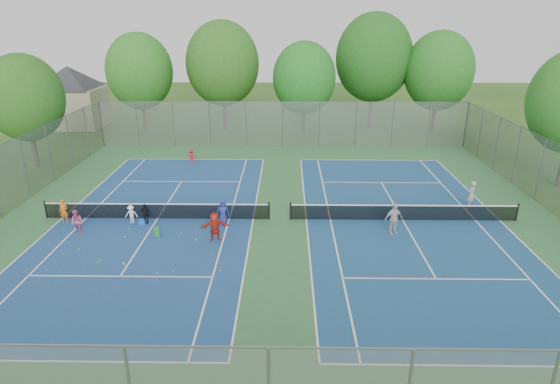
{
  "coord_description": "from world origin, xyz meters",
  "views": [
    {
      "loc": [
        0.39,
        -24.43,
        10.83
      ],
      "look_at": [
        0.0,
        1.0,
        1.3
      ],
      "focal_mm": 30.0,
      "sensor_mm": 36.0,
      "label": 1
    }
  ],
  "objects_px": {
    "net_right": "(403,213)",
    "ball_crate": "(141,222)",
    "ball_hopper": "(157,232)",
    "net_left": "(157,211)",
    "instructor": "(471,195)"
  },
  "relations": [
    {
      "from": "net_left",
      "to": "ball_crate",
      "type": "bearing_deg",
      "value": -130.32
    },
    {
      "from": "net_right",
      "to": "ball_hopper",
      "type": "bearing_deg",
      "value": -170.37
    },
    {
      "from": "net_right",
      "to": "net_left",
      "type": "bearing_deg",
      "value": 180.0
    },
    {
      "from": "instructor",
      "to": "ball_crate",
      "type": "bearing_deg",
      "value": -32.88
    },
    {
      "from": "net_right",
      "to": "ball_hopper",
      "type": "height_order",
      "value": "net_right"
    },
    {
      "from": "net_right",
      "to": "ball_crate",
      "type": "distance_m",
      "value": 14.71
    },
    {
      "from": "net_left",
      "to": "instructor",
      "type": "relative_size",
      "value": 7.24
    },
    {
      "from": "net_left",
      "to": "ball_crate",
      "type": "height_order",
      "value": "net_left"
    },
    {
      "from": "net_right",
      "to": "ball_hopper",
      "type": "xyz_separation_m",
      "value": [
        -13.43,
        -2.28,
        -0.21
      ]
    },
    {
      "from": "net_right",
      "to": "instructor",
      "type": "relative_size",
      "value": 7.24
    },
    {
      "from": "ball_crate",
      "to": "net_right",
      "type": "bearing_deg",
      "value": 3.15
    },
    {
      "from": "net_right",
      "to": "ball_crate",
      "type": "relative_size",
      "value": 39.16
    },
    {
      "from": "net_left",
      "to": "instructor",
      "type": "bearing_deg",
      "value": 5.28
    },
    {
      "from": "net_left",
      "to": "instructor",
      "type": "xyz_separation_m",
      "value": [
        18.36,
        1.7,
        0.43
      ]
    },
    {
      "from": "ball_hopper",
      "to": "net_right",
      "type": "bearing_deg",
      "value": 9.63
    }
  ]
}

